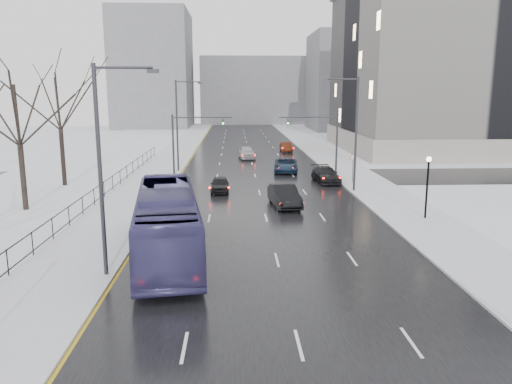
{
  "coord_description": "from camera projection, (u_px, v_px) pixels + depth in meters",
  "views": [
    {
      "loc": [
        -2.22,
        -3.0,
        8.75
      ],
      "look_at": [
        -0.84,
        27.99,
        2.5
      ],
      "focal_mm": 35.0,
      "sensor_mm": 36.0,
      "label": 1
    }
  ],
  "objects": [
    {
      "name": "road",
      "position": [
        251.0,
        161.0,
        63.52
      ],
      "size": [
        16.0,
        150.0,
        0.04
      ],
      "primitive_type": "cube",
      "color": "black",
      "rests_on": "ground"
    },
    {
      "name": "mast_signal_right",
      "position": [
        327.0,
        138.0,
        51.28
      ],
      "size": [
        6.1,
        0.33,
        6.5
      ],
      "color": "#2D2D33",
      "rests_on": "ground"
    },
    {
      "name": "streetlight_l_near",
      "position": [
        105.0,
        161.0,
        22.88
      ],
      "size": [
        2.95,
        0.25,
        10.0
      ],
      "color": "#2D2D33",
      "rests_on": "ground"
    },
    {
      "name": "sedan_right_cross",
      "position": [
        286.0,
        165.0,
        55.05
      ],
      "size": [
        3.04,
        5.67,
        1.51
      ],
      "primitive_type": "imported",
      "rotation": [
        0.0,
        0.0,
        -0.1
      ],
      "color": "#162B43",
      "rests_on": "road"
    },
    {
      "name": "bus",
      "position": [
        167.0,
        223.0,
        26.65
      ],
      "size": [
        4.87,
        13.53,
        3.68
      ],
      "primitive_type": "imported",
      "rotation": [
        0.0,
        0.0,
        0.14
      ],
      "color": "#3D386D",
      "rests_on": "road"
    },
    {
      "name": "mast_signal_left",
      "position": [
        184.0,
        138.0,
        50.64
      ],
      "size": [
        6.1,
        0.33,
        6.5
      ],
      "color": "#2D2D33",
      "rests_on": "ground"
    },
    {
      "name": "tree_park_d",
      "position": [
        26.0,
        211.0,
        37.28
      ],
      "size": [
        8.75,
        8.75,
        12.5
      ],
      "primitive_type": null,
      "color": "black",
      "rests_on": "ground"
    },
    {
      "name": "sedan_center_far",
      "position": [
        247.0,
        152.0,
        65.96
      ],
      "size": [
        2.4,
        5.07,
        1.67
      ],
      "primitive_type": "imported",
      "rotation": [
        0.0,
        0.0,
        0.09
      ],
      "color": "#B0AFB3",
      "rests_on": "road"
    },
    {
      "name": "sedan_right_distant",
      "position": [
        286.0,
        147.0,
        73.47
      ],
      "size": [
        1.65,
        4.29,
        1.39
      ],
      "primitive_type": "imported",
      "rotation": [
        0.0,
        0.0,
        0.04
      ],
      "color": "#461A0C",
      "rests_on": "road"
    },
    {
      "name": "sidewalk_left",
      "position": [
        169.0,
        162.0,
        63.05
      ],
      "size": [
        5.0,
        150.0,
        0.16
      ],
      "primitive_type": "cube",
      "color": "silver",
      "rests_on": "ground"
    },
    {
      "name": "bldg_far_right",
      "position": [
        363.0,
        82.0,
        116.43
      ],
      "size": [
        24.0,
        20.0,
        22.0
      ],
      "primitive_type": "cube",
      "color": "slate",
      "rests_on": "ground"
    },
    {
      "name": "lamppost_r_mid",
      "position": [
        428.0,
        178.0,
        34.04
      ],
      "size": [
        0.36,
        0.36,
        4.28
      ],
      "color": "black",
      "rests_on": "sidewalk_right"
    },
    {
      "name": "sidewalk_right",
      "position": [
        333.0,
        161.0,
        63.96
      ],
      "size": [
        5.0,
        150.0,
        0.16
      ],
      "primitive_type": "cube",
      "color": "silver",
      "rests_on": "ground"
    },
    {
      "name": "sedan_center_near",
      "position": [
        220.0,
        184.0,
        44.02
      ],
      "size": [
        1.63,
        3.97,
        1.35
      ],
      "primitive_type": "imported",
      "rotation": [
        0.0,
        0.0,
        0.01
      ],
      "color": "black",
      "rests_on": "road"
    },
    {
      "name": "bldg_far_left",
      "position": [
        153.0,
        70.0,
        123.45
      ],
      "size": [
        18.0,
        22.0,
        28.0
      ],
      "primitive_type": "cube",
      "color": "slate",
      "rests_on": "ground"
    },
    {
      "name": "sedan_right_near",
      "position": [
        284.0,
        196.0,
        38.41
      ],
      "size": [
        2.41,
        5.24,
        1.66
      ],
      "primitive_type": "imported",
      "rotation": [
        0.0,
        0.0,
        0.13
      ],
      "color": "black",
      "rests_on": "road"
    },
    {
      "name": "cross_road",
      "position": [
        256.0,
        177.0,
        51.77
      ],
      "size": [
        130.0,
        10.0,
        0.04
      ],
      "primitive_type": "cube",
      "color": "black",
      "rests_on": "ground"
    },
    {
      "name": "sedan_right_far",
      "position": [
        326.0,
        175.0,
        48.82
      ],
      "size": [
        2.5,
        5.22,
        1.47
      ],
      "primitive_type": "imported",
      "rotation": [
        0.0,
        0.0,
        0.09
      ],
      "color": "black",
      "rests_on": "road"
    },
    {
      "name": "iron_fence",
      "position": [
        74.0,
        211.0,
        33.4
      ],
      "size": [
        0.06,
        70.0,
        1.3
      ],
      "color": "black",
      "rests_on": "sidewalk_left"
    },
    {
      "name": "no_uturn_sign",
      "position": [
        353.0,
        160.0,
        47.8
      ],
      "size": [
        0.6,
        0.06,
        2.7
      ],
      "color": "#2D2D33",
      "rests_on": "sidewalk_right"
    },
    {
      "name": "park_strip",
      "position": [
        93.0,
        162.0,
        62.64
      ],
      "size": [
        14.0,
        150.0,
        0.12
      ],
      "primitive_type": "cube",
      "color": "white",
      "rests_on": "ground"
    },
    {
      "name": "bldg_far_center",
      "position": [
        256.0,
        91.0,
        140.26
      ],
      "size": [
        30.0,
        18.0,
        18.0
      ],
      "primitive_type": "cube",
      "color": "slate",
      "rests_on": "ground"
    },
    {
      "name": "tree_park_e",
      "position": [
        65.0,
        186.0,
        47.06
      ],
      "size": [
        9.45,
        9.45,
        13.5
      ],
      "primitive_type": null,
      "color": "black",
      "rests_on": "ground"
    },
    {
      "name": "streetlight_l_far",
      "position": [
        179.0,
        121.0,
        54.22
      ],
      "size": [
        2.95,
        0.25,
        10.0
      ],
      "color": "#2D2D33",
      "rests_on": "ground"
    },
    {
      "name": "civic_building",
      "position": [
        482.0,
        75.0,
        74.58
      ],
      "size": [
        41.0,
        31.0,
        24.8
      ],
      "color": "gray",
      "rests_on": "ground"
    },
    {
      "name": "streetlight_r_mid",
      "position": [
        354.0,
        129.0,
        43.18
      ],
      "size": [
        2.95,
        0.25,
        10.0
      ],
      "color": "#2D2D33",
      "rests_on": "ground"
    }
  ]
}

